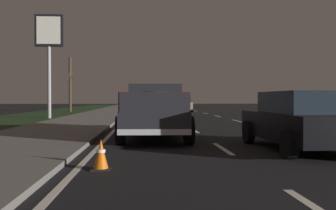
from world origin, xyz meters
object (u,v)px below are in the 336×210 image
Objects in this scene: sedan_tan at (182,104)px; traffic_cone_near at (101,155)px; sedan_black at (300,120)px; gas_price_sign at (49,40)px; pickup_truck at (155,109)px; bare_tree_far at (70,84)px.

traffic_cone_near is (-31.73, 4.67, -0.50)m from sedan_tan.
sedan_tan reaches higher than traffic_cone_near.
gas_price_sign is at bearing 32.53° from sedan_black.
pickup_truck is 5.84m from traffic_cone_near.
gas_price_sign is at bearing -175.29° from bare_tree_far.
pickup_truck is 9.46× the size of traffic_cone_near.
pickup_truck is at bearing -152.83° from gas_price_sign.
bare_tree_far is at bearing 16.94° from pickup_truck.
gas_price_sign is (-12.59, 10.40, 4.59)m from sedan_tan.
sedan_black is at bearing -179.54° from sedan_tan.
gas_price_sign is at bearing 140.44° from sedan_tan.
pickup_truck is 1.23× the size of sedan_black.
sedan_black is 1.01× the size of sedan_tan.
bare_tree_far reaches higher than sedan_black.
bare_tree_far is (26.12, 7.96, 1.87)m from pickup_truck.
pickup_truck is 1.24× the size of sedan_tan.
pickup_truck is at bearing -11.82° from traffic_cone_near.
bare_tree_far reaches higher than sedan_tan.
sedan_black is (-3.21, -3.72, -0.20)m from pickup_truck.
sedan_black is 31.64m from bare_tree_far.
pickup_truck is at bearing 172.38° from sedan_tan.
sedan_tan is 32.08m from traffic_cone_near.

